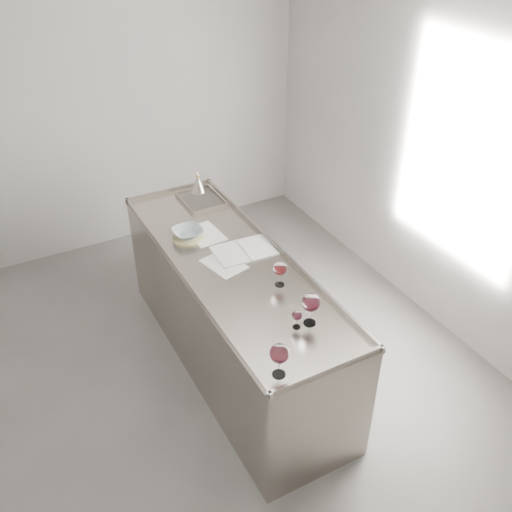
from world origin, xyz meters
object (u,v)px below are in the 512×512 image
wine_glass_right (280,269)px  wine_funnel (198,185)px  notebook (244,251)px  wine_glass_small (297,316)px  counter (233,314)px  wine_glass_middle (311,303)px  ceramic_bowl (188,233)px  wine_glass_left (279,354)px

wine_glass_right → wine_funnel: bearing=87.7°
notebook → wine_funnel: 1.01m
wine_glass_small → wine_funnel: 1.89m
counter → wine_glass_middle: size_ratio=11.24×
wine_glass_middle → ceramic_bowl: wine_glass_middle is taller
wine_glass_middle → wine_glass_small: bearing=176.6°
wine_glass_right → wine_glass_small: (-0.12, -0.41, -0.04)m
counter → wine_funnel: bearing=78.4°
wine_glass_small → wine_glass_middle: bearing=-3.4°
wine_glass_right → ceramic_bowl: size_ratio=0.81×
counter → wine_glass_small: 0.97m
wine_glass_small → ceramic_bowl: (-0.18, 1.23, -0.04)m
wine_glass_middle → notebook: wine_glass_middle is taller
wine_glass_left → wine_glass_right: size_ratio=1.18×
wine_glass_left → wine_glass_middle: (0.38, 0.28, 0.00)m
wine_glass_small → notebook: size_ratio=0.28×
notebook → wine_funnel: (0.08, 1.00, 0.05)m
wine_glass_small → wine_funnel: wine_funnel is taller
counter → ceramic_bowl: ceramic_bowl is taller
wine_glass_right → wine_funnel: size_ratio=0.92×
wine_glass_small → wine_glass_right: bearing=73.2°
wine_glass_right → wine_glass_left: bearing=-120.6°
wine_glass_middle → wine_glass_right: wine_glass_middle is taller
wine_glass_small → ceramic_bowl: wine_glass_small is taller
counter → wine_glass_small: bearing=-87.1°
counter → ceramic_bowl: size_ratio=11.07×
wine_glass_right → wine_glass_small: 0.43m
wine_glass_left → counter: bearing=77.1°
ceramic_bowl → counter: bearing=-71.7°
notebook → ceramic_bowl: bearing=131.9°
notebook → wine_glass_left: bearing=-105.2°
wine_glass_left → wine_glass_right: (0.41, 0.70, -0.02)m
wine_glass_middle → notebook: (0.01, 0.88, -0.15)m
wine_glass_right → notebook: bearing=93.0°
wine_funnel → notebook: bearing=-94.7°
wine_glass_right → wine_glass_small: size_ratio=1.44×
notebook → ceramic_bowl: ceramic_bowl is taller
wine_glass_small → counter: bearing=92.9°
ceramic_bowl → wine_funnel: wine_funnel is taller
wine_glass_left → wine_glass_middle: size_ratio=0.98×
wine_glass_middle → ceramic_bowl: 1.27m
wine_funnel → wine_glass_left: bearing=-102.3°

